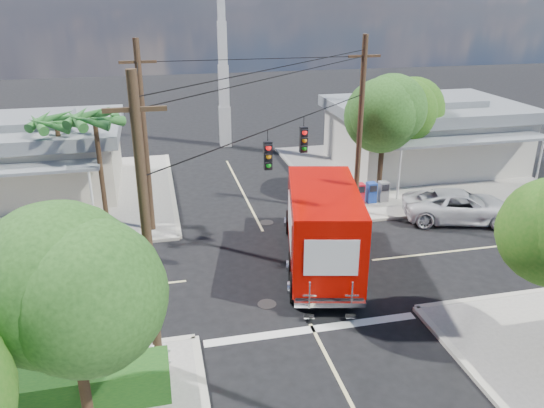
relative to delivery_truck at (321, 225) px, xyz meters
name	(u,v)px	position (x,y,z in m)	size (l,w,h in m)	color
ground	(283,270)	(-1.67, -0.12, -1.87)	(120.00, 120.00, 0.00)	black
sidewalk_ne	(405,172)	(9.21, 10.76, -1.80)	(14.12, 14.12, 0.14)	gray
sidewalk_nw	(48,198)	(-12.54, 10.76, -1.80)	(14.12, 14.12, 0.14)	gray
road_markings	(292,288)	(-1.67, -1.60, -1.86)	(32.00, 32.00, 0.01)	beige
building_ne	(424,132)	(10.83, 11.84, 0.45)	(11.80, 10.20, 4.50)	beige
building_nw	(25,155)	(-13.67, 12.34, 0.36)	(10.80, 10.20, 4.30)	beige
radio_tower	(223,70)	(-1.17, 19.88, 3.78)	(0.80, 0.80, 17.00)	silver
tree_sw_front	(69,291)	(-8.66, -7.67, 2.47)	(3.88, 3.78, 6.03)	#422D1C
tree_ne_front	(385,115)	(5.54, 6.63, 2.90)	(4.21, 4.14, 6.66)	#422D1C
tree_ne_back	(410,115)	(8.14, 8.83, 2.32)	(3.77, 3.66, 5.82)	#422D1C
palm_nw_front	(95,121)	(-9.17, 7.38, 3.18)	(3.01, 3.08, 5.59)	#422D1C
palm_nw_back	(56,124)	(-11.17, 8.88, 2.81)	(3.01, 3.08, 5.19)	#422D1C
utility_poles	(236,154)	(-3.25, 1.48, 2.81)	(12.00, 10.68, 9.00)	#473321
picket_fence	(66,371)	(-9.47, -5.72, -1.18)	(5.94, 0.06, 1.00)	silver
hedge_sw	(54,391)	(-9.67, -6.52, -1.18)	(6.20, 1.20, 1.10)	#134115
vending_boxes	(371,192)	(4.83, 6.08, -1.18)	(1.90, 0.50, 1.10)	#B70F1C
delivery_truck	(321,225)	(0.00, 0.00, 0.00)	(4.34, 8.82, 3.67)	black
parked_car	(460,206)	(8.32, 3.00, -1.09)	(2.59, 5.61, 1.56)	silver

